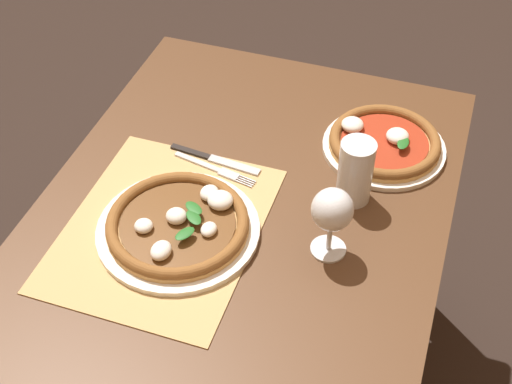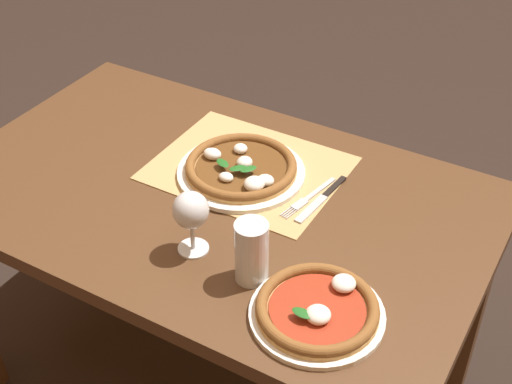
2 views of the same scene
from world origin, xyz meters
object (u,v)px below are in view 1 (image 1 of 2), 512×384
Objects in this scene: pizza_far at (384,143)px; knife at (215,159)px; fork at (215,169)px; wine_glass at (332,212)px; pint_glass at (355,173)px; pizza_near at (179,225)px.

knife is (0.16, -0.34, -0.01)m from pizza_far.
knife is (-0.03, -0.01, 0.00)m from fork.
wine_glass is at bearing -7.46° from pizza_far.
knife is (-0.01, -0.31, -0.06)m from pint_glass.
wine_glass is at bearing 99.80° from pizza_near.
pint_glass is (-0.21, 0.30, 0.05)m from pizza_near.
fork is (0.19, -0.33, -0.01)m from pizza_far.
pint_glass is 0.73× the size of fork.
pizza_far is 0.34m from wine_glass.
pizza_far is 1.38× the size of fork.
pizza_near is 2.10× the size of wine_glass.
pizza_far is 1.89× the size of pint_glass.
fork is at bearing -60.83° from pizza_far.
wine_glass is (0.33, -0.04, 0.09)m from pizza_far.
pizza_near is at bearing -55.66° from pint_glass.
wine_glass is at bearing -4.20° from pint_glass.
pizza_far is at bearing 172.54° from wine_glass.
fork is (-0.19, 0.00, -0.02)m from pizza_near.
pint_glass is 0.67× the size of knife.
pizza_far is 0.18m from pint_glass.
wine_glass is 0.36m from knife.
pizza_near reaches higher than knife.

